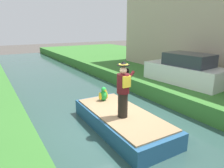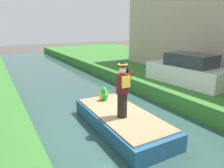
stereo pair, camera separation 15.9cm
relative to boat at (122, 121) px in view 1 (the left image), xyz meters
The scene contains 6 objects.
ground_plane 0.40m from the boat, 90.00° to the left, with size 80.00×80.00×0.00m, color #4C4742.
canal_water 0.35m from the boat, 90.00° to the left, with size 5.66×48.00×0.10m, color #2D4C47.
boat is the anchor object (origin of this frame).
person_pirate 1.28m from the boat, 118.25° to the right, with size 0.61×0.42×1.85m.
parrot_plush 1.48m from the boat, 87.61° to the left, with size 0.36×0.34×0.57m.
parked_car_white 5.00m from the boat, 14.77° to the left, with size 1.99×4.11×1.50m.
Camera 1 is at (-3.73, -5.37, 3.57)m, focal length 32.71 mm.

